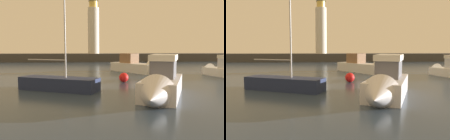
% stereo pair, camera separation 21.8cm
% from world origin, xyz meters
% --- Properties ---
extents(ground_plane, '(220.00, 220.00, 0.00)m').
position_xyz_m(ground_plane, '(0.00, 28.20, 0.00)').
color(ground_plane, '#2D3D51').
extents(breakwater, '(70.52, 6.33, 1.95)m').
position_xyz_m(breakwater, '(0.00, 56.40, 0.98)').
color(breakwater, '#423F3D').
rests_on(breakwater, ground_plane).
extents(lighthouse, '(2.80, 2.80, 14.04)m').
position_xyz_m(lighthouse, '(-1.70, 56.40, 8.60)').
color(lighthouse, silver).
rests_on(lighthouse, breakwater).
extents(motorboat_1, '(6.97, 8.86, 3.02)m').
position_xyz_m(motorboat_1, '(4.72, 28.67, 0.80)').
color(motorboat_1, white).
rests_on(motorboat_1, ground_plane).
extents(motorboat_2, '(5.18, 7.93, 3.25)m').
position_xyz_m(motorboat_2, '(3.06, 12.95, 0.93)').
color(motorboat_2, silver).
rests_on(motorboat_2, ground_plane).
extents(motorboat_3, '(3.13, 6.65, 2.86)m').
position_xyz_m(motorboat_3, '(13.59, 24.73, 0.73)').
color(motorboat_3, white).
rests_on(motorboat_3, ground_plane).
extents(sailboat_moored, '(6.54, 4.18, 8.51)m').
position_xyz_m(sailboat_moored, '(-4.00, 16.48, 0.55)').
color(sailboat_moored, '#1E284C').
rests_on(sailboat_moored, ground_plane).
extents(mooring_buoy, '(0.91, 0.91, 0.91)m').
position_xyz_m(mooring_buoy, '(1.58, 20.29, 0.46)').
color(mooring_buoy, red).
rests_on(mooring_buoy, ground_plane).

